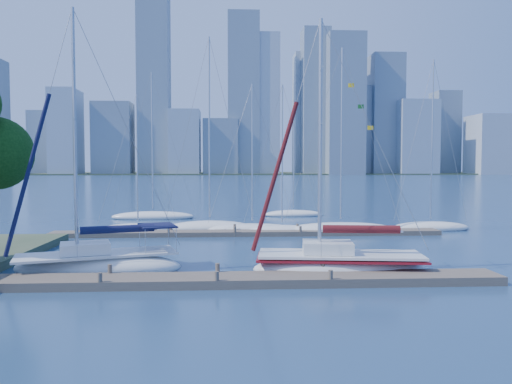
{
  "coord_description": "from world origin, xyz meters",
  "views": [
    {
      "loc": [
        0.52,
        -22.38,
        5.38
      ],
      "look_at": [
        1.98,
        4.0,
        3.99
      ],
      "focal_mm": 35.0,
      "sensor_mm": 36.0,
      "label": 1
    }
  ],
  "objects": [
    {
      "name": "bg_boat_4",
      "position": [
        9.53,
        17.0,
        0.3
      ],
      "size": [
        9.4,
        5.19,
        15.09
      ],
      "rotation": [
        0.0,
        0.0,
        -0.31
      ],
      "color": "silver",
      "rests_on": "ground"
    },
    {
      "name": "sailboat_navy",
      "position": [
        -6.09,
        2.97,
        1.08
      ],
      "size": [
        8.8,
        5.09,
        13.67
      ],
      "rotation": [
        0.0,
        0.0,
        0.3
      ],
      "color": "silver",
      "rests_on": "ground"
    },
    {
      "name": "near_dock",
      "position": [
        0.0,
        0.0,
        0.2
      ],
      "size": [
        26.0,
        2.0,
        0.4
      ],
      "primitive_type": "cube",
      "color": "brown",
      "rests_on": "ground"
    },
    {
      "name": "bg_boat_3",
      "position": [
        4.81,
        17.2,
        0.23
      ],
      "size": [
        6.7,
        4.0,
        12.11
      ],
      "rotation": [
        0.0,
        0.0,
        -0.35
      ],
      "color": "silver",
      "rests_on": "ground"
    },
    {
      "name": "skyline",
      "position": [
        19.24,
        290.44,
        35.89
      ],
      "size": [
        503.1,
        51.31,
        118.07
      ],
      "color": "#8294A8",
      "rests_on": "ground"
    },
    {
      "name": "far_dock",
      "position": [
        2.0,
        16.0,
        0.18
      ],
      "size": [
        30.0,
        1.8,
        0.36
      ],
      "primitive_type": "cube",
      "color": "brown",
      "rests_on": "ground"
    },
    {
      "name": "bg_boat_7",
      "position": [
        7.48,
        30.54,
        0.23
      ],
      "size": [
        6.52,
        2.92,
        11.17
      ],
      "rotation": [
        0.0,
        0.0,
        0.16
      ],
      "color": "silver",
      "rests_on": "ground"
    },
    {
      "name": "bg_boat_0",
      "position": [
        -6.89,
        18.72,
        0.24
      ],
      "size": [
        6.64,
        4.17,
        11.47
      ],
      "rotation": [
        0.0,
        0.0,
        0.37
      ],
      "color": "silver",
      "rests_on": "ground"
    },
    {
      "name": "sailboat_maroon",
      "position": [
        6.05,
        2.03,
        1.0
      ],
      "size": [
        8.96,
        3.85,
        13.18
      ],
      "rotation": [
        0.0,
        0.0,
        -0.12
      ],
      "color": "silver",
      "rests_on": "ground"
    },
    {
      "name": "ground",
      "position": [
        0.0,
        0.0,
        0.0
      ],
      "size": [
        700.0,
        700.0,
        0.0
      ],
      "primitive_type": "plane",
      "color": "navy",
      "rests_on": "ground"
    },
    {
      "name": "bg_boat_2",
      "position": [
        2.44,
        17.83,
        0.25
      ],
      "size": [
        7.64,
        3.98,
        12.27
      ],
      "rotation": [
        0.0,
        0.0,
        0.27
      ],
      "color": "silver",
      "rests_on": "ground"
    },
    {
      "name": "bg_boat_6",
      "position": [
        -7.16,
        28.63,
        0.28
      ],
      "size": [
        8.57,
        3.22,
        15.15
      ],
      "rotation": [
        0.0,
        0.0,
        -0.11
      ],
      "color": "silver",
      "rests_on": "ground"
    },
    {
      "name": "far_shore",
      "position": [
        0.0,
        320.0,
        0.0
      ],
      "size": [
        800.0,
        100.0,
        1.5
      ],
      "primitive_type": "cube",
      "color": "#38472D",
      "rests_on": "ground"
    },
    {
      "name": "bg_boat_5",
      "position": [
        17.44,
        18.28,
        0.28
      ],
      "size": [
        6.75,
        2.84,
        14.49
      ],
      "rotation": [
        0.0,
        0.0,
        0.11
      ],
      "color": "silver",
      "rests_on": "ground"
    },
    {
      "name": "bg_boat_1",
      "position": [
        -1.03,
        18.91,
        0.33
      ],
      "size": [
        7.37,
        2.87,
        16.29
      ],
      "rotation": [
        0.0,
        0.0,
        -0.05
      ],
      "color": "silver",
      "rests_on": "ground"
    }
  ]
}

